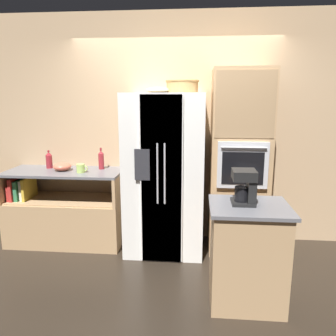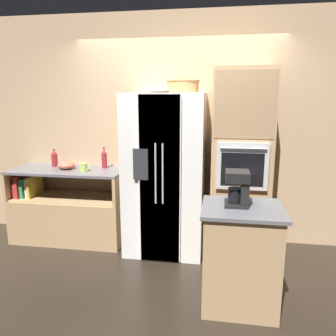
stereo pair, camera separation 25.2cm
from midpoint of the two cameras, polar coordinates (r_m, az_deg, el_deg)
ground_plane at (r=4.06m, az=-1.15°, el=-14.13°), size 20.00×20.00×0.00m
wall_back at (r=4.13m, az=-0.51°, el=6.64°), size 12.00×0.06×2.80m
counter_left at (r=4.39m, az=-18.95°, el=-7.94°), size 1.41×0.62×0.92m
refrigerator at (r=3.81m, az=-2.44°, el=-1.08°), size 0.90×0.78×1.85m
wall_oven at (r=3.85m, az=10.45°, el=0.91°), size 0.66×0.65×2.11m
island_counter at (r=3.02m, az=11.23°, el=-14.52°), size 0.68×0.59×0.90m
wicker_basket at (r=3.74m, az=0.53°, el=14.14°), size 0.37×0.37×0.14m
fruit_bowl at (r=3.73m, az=-3.72°, el=13.42°), size 0.27×0.27×0.06m
bottle_tall at (r=4.43m, az=-21.56°, el=1.30°), size 0.08×0.08×0.23m
bottle_short at (r=4.17m, az=-13.27°, el=1.41°), size 0.07×0.07×0.27m
mug at (r=4.05m, az=-16.66°, el=-0.07°), size 0.13×0.10×0.10m
mixing_bowl at (r=4.23m, az=-19.58°, el=0.22°), size 0.22×0.22×0.10m
coffee_maker at (r=2.83m, az=11.00°, el=-3.05°), size 0.20×0.22×0.30m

